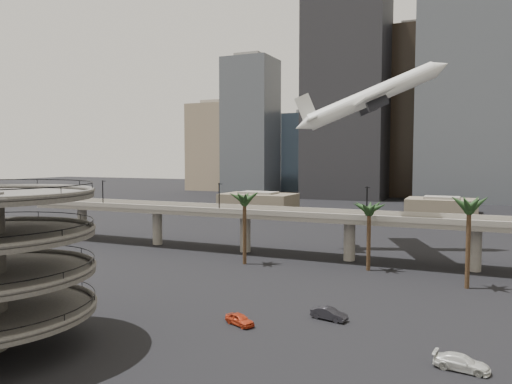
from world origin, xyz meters
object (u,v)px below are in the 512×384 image
at_px(overpass, 295,220).
at_px(car_b, 329,314).
at_px(airborne_jet, 370,97).
at_px(car_a, 240,319).
at_px(car_c, 462,363).

height_order(overpass, car_b, overpass).
relative_size(overpass, car_b, 28.92).
bearing_deg(overpass, airborne_jet, 48.89).
height_order(airborne_jet, car_a, airborne_jet).
bearing_deg(airborne_jet, car_c, -91.71).
bearing_deg(car_b, airborne_jet, 17.90).
bearing_deg(car_b, overpass, 37.51).
distance_m(overpass, airborne_jet, 30.91).
bearing_deg(overpass, car_b, -64.64).
xyz_separation_m(overpass, car_b, (16.88, -35.61, -6.60)).
xyz_separation_m(overpass, airborne_jet, (11.92, 13.65, 25.04)).
xyz_separation_m(car_b, car_c, (15.15, -9.06, -0.01)).
distance_m(airborne_jet, car_a, 63.96).
distance_m(overpass, car_a, 42.97).
relative_size(car_a, car_c, 0.80).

